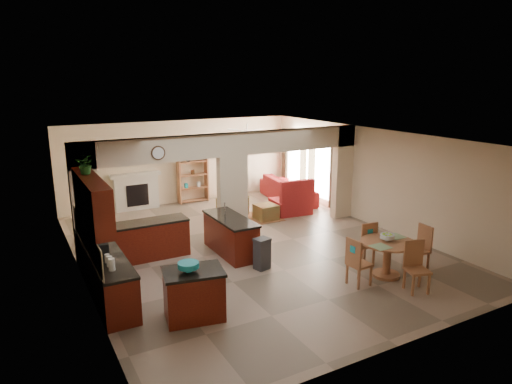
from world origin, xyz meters
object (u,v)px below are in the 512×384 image
armchair (233,207)px  sofa (288,189)px  kitchen_island (194,294)px  dining_table (387,253)px

armchair → sofa: bearing=165.9°
kitchen_island → sofa: 8.34m
kitchen_island → armchair: bearing=68.3°
sofa → kitchen_island: bearing=144.0°
sofa → armchair: (-2.60, -0.95, -0.04)m
dining_table → sofa: size_ratio=0.43×
kitchen_island → armchair: size_ratio=1.52×
kitchen_island → sofa: (5.81, 5.98, -0.06)m
dining_table → sofa: (1.54, 6.32, -0.13)m
sofa → armchair: size_ratio=3.51×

